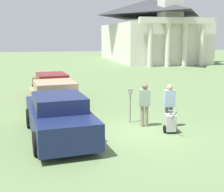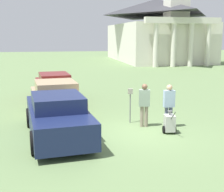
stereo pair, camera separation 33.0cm
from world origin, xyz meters
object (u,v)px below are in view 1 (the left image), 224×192
Objects in this scene: parked_car_navy at (59,117)px; equipment_cart at (170,123)px; parked_car_tan at (55,100)px; person_supervisor at (169,103)px; parking_meter at (130,99)px; person_worker at (145,102)px; church at (151,25)px; parked_car_maroon at (52,88)px.

parked_car_navy is 5.11× the size of equipment_cart.
equipment_cart is (4.04, -3.40, -0.34)m from parked_car_tan.
person_supervisor is 1.70× the size of equipment_cart.
parking_meter is 1.61m from person_supervisor.
parked_car_tan is 2.84× the size of person_supervisor.
church reaches higher than person_worker.
parking_meter is 32.80m from church.
equipment_cart is (4.04, -7.09, -0.30)m from parked_car_maroon.
church reaches higher than person_supervisor.
parked_car_maroon is at bearing 84.14° from parked_car_tan.
parked_car_navy is at bearing 22.98° from person_worker.
parked_car_navy reaches higher than equipment_cart.
parked_car_tan is 4.82× the size of equipment_cart.
parked_car_tan is 2.83× the size of person_worker.
person_supervisor reaches higher than parked_car_navy.
equipment_cart is (1.07, -1.64, -0.60)m from parking_meter.
person_supervisor reaches higher than equipment_cart.
parked_car_tan reaches higher than equipment_cart.
equipment_cart is at bearing -45.95° from parked_car_tan.
person_worker is 1.33m from equipment_cart.
person_worker is (3.37, -2.41, 0.25)m from parked_car_tan.
equipment_cart is at bearing 73.56° from person_supervisor.
parked_car_maroon is at bearing 127.41° from equipment_cart.
person_worker is at bearing -58.32° from parking_meter.
parked_car_maroon is at bearing -120.54° from church.
equipment_cart is at bearing -66.18° from parked_car_maroon.
parked_car_maroon is at bearing -54.52° from person_supervisor.
parked_car_tan is (0.00, 3.00, -0.01)m from parked_car_navy.
parked_car_tan is at bearing 149.30° from parking_meter.
parked_car_maroon is 5.19× the size of equipment_cart.
person_worker is (3.37, 0.59, 0.24)m from parked_car_navy.
parking_meter is at bearing 16.69° from parked_car_navy.
parked_car_navy is at bearing -95.86° from parked_car_maroon.
person_worker reaches higher than parked_car_navy.
parked_car_maroon reaches higher than equipment_cart.
parking_meter is 0.76m from person_worker.
parked_car_tan reaches higher than parked_car_maroon.
person_supervisor reaches higher than parked_car_maroon.
parking_meter is at bearing -36.56° from parked_car_tan.
church is (11.73, 30.38, 3.95)m from parking_meter.
church reaches higher than equipment_cart.
parked_car_maroon is 7.70m from person_supervisor.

